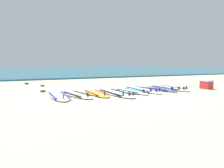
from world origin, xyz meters
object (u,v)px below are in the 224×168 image
(surfboard_1, at_px, (77,95))
(surfboard_6, at_px, (157,89))
(surfboard_4, at_px, (130,91))
(cooler_box, at_px, (206,84))
(surfboard_0, at_px, (59,96))
(surfboard_2, at_px, (96,93))
(surfboard_7, at_px, (168,88))
(surfboard_3, at_px, (116,93))
(surfboard_5, at_px, (142,90))

(surfboard_1, height_order, surfboard_6, same)
(surfboard_4, xyz_separation_m, cooler_box, (3.33, -0.50, 0.16))
(surfboard_0, relative_size, surfboard_2, 1.06)
(surfboard_2, xyz_separation_m, surfboard_7, (3.32, 0.22, 0.00))
(surfboard_3, bearing_deg, cooler_box, -4.54)
(surfboard_0, xyz_separation_m, surfboard_1, (0.61, 0.04, 0.00))
(surfboard_5, relative_size, surfboard_7, 1.02)
(surfboard_0, xyz_separation_m, surfboard_4, (2.61, 0.03, 0.00))
(surfboard_4, xyz_separation_m, surfboard_5, (0.68, 0.25, 0.00))
(surfboard_7, bearing_deg, surfboard_6, -170.70)
(surfboard_1, bearing_deg, cooler_box, -5.51)
(surfboard_5, xyz_separation_m, surfboard_7, (1.32, 0.02, 0.00))
(surfboard_0, bearing_deg, surfboard_5, 4.73)
(surfboard_2, bearing_deg, surfboard_7, 3.83)
(surfboard_1, relative_size, surfboard_7, 0.83)
(surfboard_4, bearing_deg, surfboard_7, 7.70)
(surfboard_1, bearing_deg, surfboard_2, 2.46)
(surfboard_2, relative_size, surfboard_4, 1.04)
(surfboard_7, bearing_deg, surfboard_1, -176.41)
(surfboard_3, bearing_deg, surfboard_2, 160.24)
(surfboard_0, relative_size, surfboard_6, 1.07)
(surfboard_1, distance_m, surfboard_2, 0.69)
(surfboard_0, distance_m, surfboard_4, 2.61)
(surfboard_4, distance_m, cooler_box, 3.37)
(cooler_box, bearing_deg, surfboard_5, 164.36)
(surfboard_0, bearing_deg, surfboard_6, 2.67)
(surfboard_1, relative_size, surfboard_5, 0.82)
(surfboard_6, distance_m, surfboard_7, 0.69)
(surfboard_5, relative_size, surfboard_6, 1.24)
(surfboard_0, relative_size, surfboard_4, 1.10)
(surfboard_0, height_order, cooler_box, cooler_box)
(surfboard_7, xyz_separation_m, cooler_box, (1.33, -0.77, 0.16))
(surfboard_0, xyz_separation_m, cooler_box, (5.94, -0.47, 0.16))
(surfboard_1, relative_size, cooler_box, 4.62)
(surfboard_1, xyz_separation_m, cooler_box, (5.34, -0.51, 0.16))
(surfboard_5, bearing_deg, surfboard_4, -159.91)
(surfboard_0, height_order, surfboard_4, same)
(surfboard_2, bearing_deg, surfboard_1, -177.54)
(surfboard_6, bearing_deg, surfboard_3, -170.55)
(surfboard_6, bearing_deg, surfboard_1, -177.60)
(surfboard_7, bearing_deg, surfboard_3, -170.59)
(surfboard_0, relative_size, surfboard_5, 0.86)
(surfboard_6, xyz_separation_m, surfboard_7, (0.69, 0.11, 0.00))
(surfboard_4, relative_size, surfboard_5, 0.78)
(surfboard_3, height_order, surfboard_6, same)
(surfboard_0, height_order, surfboard_1, same)
(surfboard_2, distance_m, surfboard_5, 2.01)
(surfboard_6, bearing_deg, cooler_box, -17.95)
(surfboard_4, xyz_separation_m, surfboard_7, (2.00, 0.27, 0.00))
(surfboard_0, xyz_separation_m, surfboard_7, (4.61, 0.30, 0.00))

